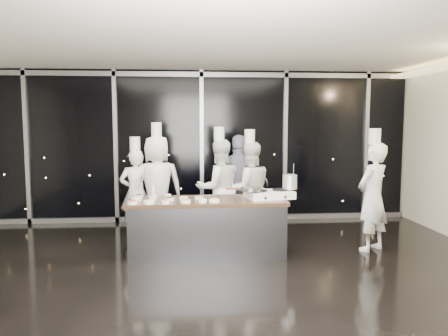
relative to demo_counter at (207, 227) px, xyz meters
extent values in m
plane|color=black|center=(0.00, -0.90, -0.45)|extent=(9.00, 9.00, 0.00)
cube|color=beige|center=(0.00, 2.60, 1.15)|extent=(9.00, 0.02, 3.20)
cube|color=beige|center=(0.00, -4.40, 1.15)|extent=(9.00, 0.02, 3.20)
cube|color=white|center=(0.00, -0.90, 2.75)|extent=(9.00, 7.00, 0.02)
cube|color=black|center=(0.00, 2.54, 1.15)|extent=(8.90, 0.04, 3.18)
cube|color=gray|center=(0.00, 2.49, 2.65)|extent=(8.90, 0.08, 0.10)
cube|color=gray|center=(0.00, 2.49, -0.40)|extent=(8.90, 0.08, 0.10)
cube|color=gray|center=(-3.60, 2.49, 1.15)|extent=(0.08, 0.08, 3.20)
cube|color=gray|center=(-1.80, 2.49, 1.15)|extent=(0.08, 0.08, 3.20)
cube|color=gray|center=(0.00, 2.49, 1.15)|extent=(0.08, 0.08, 3.20)
cube|color=gray|center=(1.80, 2.49, 1.15)|extent=(0.08, 0.08, 3.20)
cube|color=gray|center=(3.60, 2.49, 1.15)|extent=(0.08, 0.08, 3.20)
cube|color=#333338|center=(0.00, 0.00, -0.03)|extent=(2.40, 0.80, 0.84)
cube|color=#3C2A19|center=(0.00, 0.00, 0.42)|extent=(2.46, 0.86, 0.06)
cube|color=white|center=(1.00, 0.01, 0.51)|extent=(0.79, 0.58, 0.12)
cylinder|color=black|center=(0.83, -0.03, 0.58)|extent=(0.29, 0.29, 0.02)
cylinder|color=black|center=(1.17, 0.04, 0.58)|extent=(0.29, 0.29, 0.02)
cylinder|color=black|center=(0.89, -0.25, 0.50)|extent=(0.04, 0.03, 0.04)
cylinder|color=black|center=(1.21, -0.18, 0.50)|extent=(0.04, 0.03, 0.04)
cylinder|color=slate|center=(0.68, -0.08, 0.61)|extent=(0.38, 0.38, 0.05)
cube|color=#4C2B14|center=(0.41, -0.14, 0.62)|extent=(0.24, 0.08, 0.02)
cylinder|color=silver|center=(1.34, 0.07, 0.70)|extent=(0.27, 0.27, 0.23)
cylinder|color=silver|center=(-1.12, -0.32, 0.47)|extent=(0.15, 0.15, 0.04)
cylinder|color=red|center=(-1.12, -0.32, 0.49)|extent=(0.12, 0.12, 0.01)
cylinder|color=silver|center=(-1.10, -0.01, 0.47)|extent=(0.17, 0.17, 0.04)
cylinder|color=beige|center=(-1.10, -0.01, 0.49)|extent=(0.14, 0.14, 0.01)
cylinder|color=silver|center=(-1.09, 0.24, 0.47)|extent=(0.13, 0.13, 0.04)
cylinder|color=#35110F|center=(-1.09, 0.24, 0.49)|extent=(0.11, 0.11, 0.01)
cylinder|color=silver|center=(-0.88, -0.31, 0.47)|extent=(0.17, 0.17, 0.04)
cylinder|color=silver|center=(-0.88, -0.31, 0.49)|extent=(0.14, 0.14, 0.01)
cylinder|color=silver|center=(-0.85, -0.02, 0.47)|extent=(0.11, 0.11, 0.04)
cylinder|color=tan|center=(-0.85, -0.02, 0.49)|extent=(0.09, 0.09, 0.01)
cylinder|color=silver|center=(-0.86, 0.22, 0.47)|extent=(0.15, 0.15, 0.04)
cylinder|color=#97864B|center=(-0.86, 0.22, 0.49)|extent=(0.12, 0.12, 0.01)
cylinder|color=silver|center=(-0.63, -0.33, 0.47)|extent=(0.12, 0.12, 0.04)
cylinder|color=#E86D5F|center=(-0.63, -0.33, 0.49)|extent=(0.10, 0.10, 0.01)
cylinder|color=silver|center=(-0.59, -0.06, 0.47)|extent=(0.15, 0.15, 0.04)
cylinder|color=black|center=(-0.59, -0.06, 0.49)|extent=(0.12, 0.12, 0.01)
cylinder|color=silver|center=(-0.63, 0.24, 0.47)|extent=(0.12, 0.12, 0.04)
cylinder|color=beige|center=(-0.63, 0.24, 0.49)|extent=(0.09, 0.09, 0.01)
cylinder|color=silver|center=(-0.33, -0.28, 0.47)|extent=(0.16, 0.16, 0.04)
cylinder|color=#B77449|center=(-0.33, -0.28, 0.49)|extent=(0.13, 0.13, 0.01)
cylinder|color=silver|center=(-0.37, -0.01, 0.47)|extent=(0.14, 0.14, 0.04)
cylinder|color=tan|center=(-0.37, -0.01, 0.49)|extent=(0.11, 0.11, 0.01)
cylinder|color=silver|center=(-0.08, -0.25, 0.47)|extent=(0.13, 0.13, 0.04)
cylinder|color=beige|center=(-0.08, -0.25, 0.49)|extent=(0.10, 0.10, 0.01)
cylinder|color=silver|center=(-0.13, 0.02, 0.47)|extent=(0.13, 0.13, 0.04)
cylinder|color=olive|center=(-0.13, 0.02, 0.49)|extent=(0.11, 0.11, 0.01)
cylinder|color=silver|center=(0.10, -0.25, 0.47)|extent=(0.17, 0.17, 0.04)
cylinder|color=#FFCB54|center=(0.10, -0.25, 0.49)|extent=(0.14, 0.14, 0.01)
cylinder|color=silver|center=(-0.85, 0.21, 0.53)|extent=(0.06, 0.06, 0.16)
cone|color=silver|center=(-0.85, 0.21, 0.64)|extent=(0.05, 0.05, 0.05)
imported|color=silver|center=(-1.26, 1.28, 0.35)|extent=(0.62, 0.43, 1.61)
cylinder|color=silver|center=(-1.26, 1.28, 1.26)|extent=(0.20, 0.20, 0.26)
imported|color=silver|center=(-0.86, 1.26, 0.48)|extent=(1.01, 0.75, 1.87)
cylinder|color=silver|center=(-0.86, 1.26, 1.52)|extent=(0.22, 0.22, 0.26)
imported|color=silver|center=(0.27, 1.13, 0.44)|extent=(1.01, 0.86, 1.79)
cylinder|color=silver|center=(0.27, 1.13, 1.44)|extent=(0.23, 0.23, 0.26)
imported|color=#15163B|center=(0.68, 1.34, 0.49)|extent=(1.14, 0.56, 1.88)
imported|color=silver|center=(0.83, 1.13, 0.42)|extent=(0.93, 0.77, 1.75)
cylinder|color=silver|center=(0.83, 1.13, 1.40)|extent=(0.21, 0.21, 0.26)
imported|color=silver|center=(2.71, 0.05, 0.44)|extent=(0.78, 0.72, 1.78)
cylinder|color=silver|center=(2.71, 0.05, 1.43)|extent=(0.26, 0.26, 0.26)
camera|label=1|loc=(-0.29, -6.78, 1.65)|focal=35.00mm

